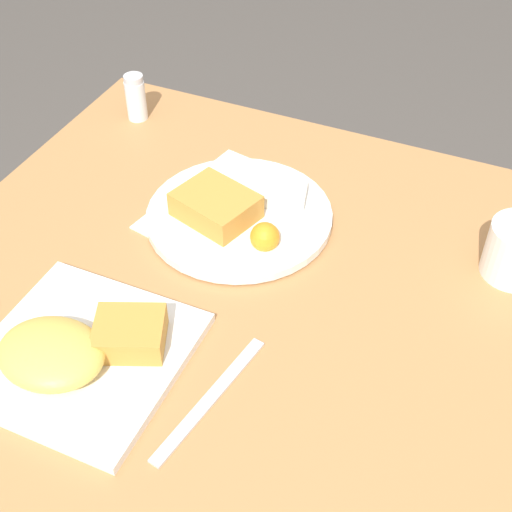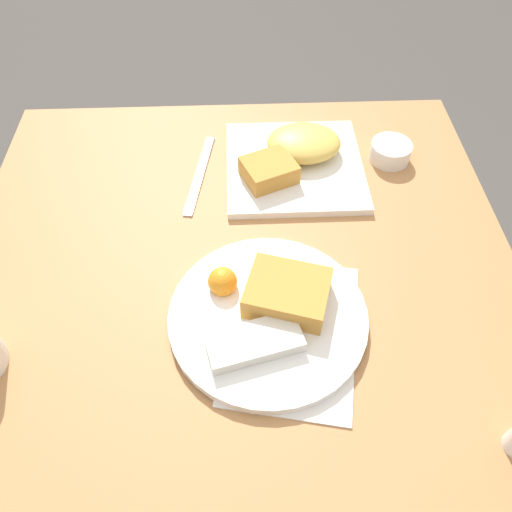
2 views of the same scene
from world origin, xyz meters
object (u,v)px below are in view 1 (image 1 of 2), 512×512
Objects in this scene: plate_square_near at (77,351)px; salt_shaker at (136,100)px; plate_oval_far at (237,212)px; butter_knife at (210,399)px.

salt_shaker is (-0.23, 0.53, 0.02)m from plate_square_near.
plate_oval_far is 1.34× the size of butter_knife.
plate_square_near is 0.58m from salt_shaker.
salt_shaker reaches higher than plate_oval_far.
salt_shaker is at bearing 146.33° from plate_oval_far.
plate_square_near is at bearing 104.89° from butter_knife.
plate_square_near is 0.34m from plate_oval_far.
plate_oval_far is 0.35m from salt_shaker.
plate_oval_far is 0.33m from butter_knife.
salt_shaker is at bearing 113.41° from plate_square_near.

